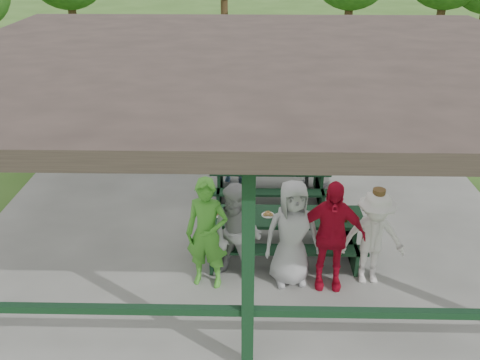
{
  "coord_description": "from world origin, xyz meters",
  "views": [
    {
      "loc": [
        0.01,
        -8.67,
        5.2
      ],
      "look_at": [
        -0.17,
        -0.3,
        1.07
      ],
      "focal_mm": 38.0,
      "sensor_mm": 36.0,
      "label": 1
    }
  ],
  "objects_px": {
    "contestant_grey_left": "(237,235)",
    "spectator_grey": "(313,150)",
    "spectator_blue": "(167,133)",
    "farm_trailer": "(147,74)",
    "contestant_white_fedora": "(373,238)",
    "picnic_table_near": "(282,229)",
    "picnic_table_far": "(270,178)",
    "spectator_lblue": "(235,151)",
    "pickup_truck": "(261,90)",
    "contestant_red": "(330,235)",
    "contestant_green": "(207,234)",
    "contestant_grey_mid": "(292,233)"
  },
  "relations": [
    {
      "from": "picnic_table_far",
      "to": "contestant_grey_mid",
      "type": "xyz_separation_m",
      "value": [
        0.25,
        -2.79,
        0.42
      ]
    },
    {
      "from": "farm_trailer",
      "to": "contestant_white_fedora",
      "type": "bearing_deg",
      "value": -86.5
    },
    {
      "from": "picnic_table_near",
      "to": "contestant_green",
      "type": "height_order",
      "value": "contestant_green"
    },
    {
      "from": "picnic_table_near",
      "to": "contestant_grey_left",
      "type": "xyz_separation_m",
      "value": [
        -0.76,
        -0.8,
        0.37
      ]
    },
    {
      "from": "contestant_red",
      "to": "spectator_lblue",
      "type": "xyz_separation_m",
      "value": [
        -1.56,
        3.7,
        -0.19
      ]
    },
    {
      "from": "spectator_lblue",
      "to": "spectator_grey",
      "type": "height_order",
      "value": "spectator_grey"
    },
    {
      "from": "spectator_grey",
      "to": "contestant_white_fedora",
      "type": "bearing_deg",
      "value": 118.61
    },
    {
      "from": "contestant_green",
      "to": "contestant_red",
      "type": "distance_m",
      "value": 1.89
    },
    {
      "from": "spectator_grey",
      "to": "pickup_truck",
      "type": "distance_m",
      "value": 5.61
    },
    {
      "from": "contestant_grey_left",
      "to": "spectator_grey",
      "type": "relative_size",
      "value": 1.03
    },
    {
      "from": "contestant_green",
      "to": "contestant_grey_mid",
      "type": "relative_size",
      "value": 1.04
    },
    {
      "from": "spectator_blue",
      "to": "spectator_grey",
      "type": "bearing_deg",
      "value": -176.4
    },
    {
      "from": "picnic_table_near",
      "to": "contestant_grey_mid",
      "type": "xyz_separation_m",
      "value": [
        0.09,
        -0.79,
        0.41
      ]
    },
    {
      "from": "contestant_green",
      "to": "pickup_truck",
      "type": "relative_size",
      "value": 0.39
    },
    {
      "from": "spectator_lblue",
      "to": "spectator_grey",
      "type": "relative_size",
      "value": 0.87
    },
    {
      "from": "spectator_lblue",
      "to": "contestant_green",
      "type": "bearing_deg",
      "value": 102.9
    },
    {
      "from": "picnic_table_far",
      "to": "spectator_lblue",
      "type": "relative_size",
      "value": 1.69
    },
    {
      "from": "contestant_white_fedora",
      "to": "spectator_grey",
      "type": "bearing_deg",
      "value": 97.92
    },
    {
      "from": "pickup_truck",
      "to": "farm_trailer",
      "type": "height_order",
      "value": "farm_trailer"
    },
    {
      "from": "picnic_table_far",
      "to": "spectator_grey",
      "type": "bearing_deg",
      "value": 36.42
    },
    {
      "from": "contestant_white_fedora",
      "to": "spectator_blue",
      "type": "bearing_deg",
      "value": 131.47
    },
    {
      "from": "picnic_table_near",
      "to": "contestant_white_fedora",
      "type": "distance_m",
      "value": 1.59
    },
    {
      "from": "picnic_table_near",
      "to": "contestant_red",
      "type": "bearing_deg",
      "value": -52.36
    },
    {
      "from": "contestant_grey_mid",
      "to": "spectator_blue",
      "type": "xyz_separation_m",
      "value": [
        -2.57,
        4.19,
        0.03
      ]
    },
    {
      "from": "spectator_blue",
      "to": "pickup_truck",
      "type": "bearing_deg",
      "value": -99.39
    },
    {
      "from": "contestant_green",
      "to": "farm_trailer",
      "type": "bearing_deg",
      "value": 117.17
    },
    {
      "from": "contestant_white_fedora",
      "to": "spectator_lblue",
      "type": "xyz_separation_m",
      "value": [
        -2.24,
        3.59,
        -0.09
      ]
    },
    {
      "from": "contestant_grey_left",
      "to": "spectator_blue",
      "type": "bearing_deg",
      "value": 131.97
    },
    {
      "from": "contestant_green",
      "to": "contestant_grey_mid",
      "type": "height_order",
      "value": "contestant_green"
    },
    {
      "from": "contestant_grey_mid",
      "to": "farm_trailer",
      "type": "xyz_separation_m",
      "value": [
        -4.24,
        10.5,
        -0.25
      ]
    },
    {
      "from": "picnic_table_near",
      "to": "picnic_table_far",
      "type": "height_order",
      "value": "same"
    },
    {
      "from": "contestant_red",
      "to": "spectator_blue",
      "type": "relative_size",
      "value": 1.0
    },
    {
      "from": "contestant_red",
      "to": "contestant_grey_left",
      "type": "bearing_deg",
      "value": -178.78
    },
    {
      "from": "contestant_red",
      "to": "spectator_grey",
      "type": "distance_m",
      "value": 3.58
    },
    {
      "from": "contestant_white_fedora",
      "to": "spectator_lblue",
      "type": "bearing_deg",
      "value": 120.89
    },
    {
      "from": "contestant_green",
      "to": "spectator_blue",
      "type": "relative_size",
      "value": 1.01
    },
    {
      "from": "picnic_table_far",
      "to": "farm_trailer",
      "type": "distance_m",
      "value": 8.69
    },
    {
      "from": "pickup_truck",
      "to": "contestant_green",
      "type": "bearing_deg",
      "value": 160.18
    },
    {
      "from": "picnic_table_far",
      "to": "contestant_grey_left",
      "type": "height_order",
      "value": "contestant_grey_left"
    },
    {
      "from": "picnic_table_near",
      "to": "contestant_grey_left",
      "type": "height_order",
      "value": "contestant_grey_left"
    },
    {
      "from": "picnic_table_near",
      "to": "pickup_truck",
      "type": "height_order",
      "value": "pickup_truck"
    },
    {
      "from": "picnic_table_near",
      "to": "spectator_lblue",
      "type": "bearing_deg",
      "value": 107.46
    },
    {
      "from": "contestant_grey_left",
      "to": "contestant_grey_mid",
      "type": "distance_m",
      "value": 0.85
    },
    {
      "from": "picnic_table_near",
      "to": "farm_trailer",
      "type": "distance_m",
      "value": 10.57
    },
    {
      "from": "contestant_white_fedora",
      "to": "picnic_table_near",
      "type": "bearing_deg",
      "value": 149.46
    },
    {
      "from": "contestant_red",
      "to": "picnic_table_near",
      "type": "bearing_deg",
      "value": 131.84
    },
    {
      "from": "spectator_blue",
      "to": "farm_trailer",
      "type": "relative_size",
      "value": 0.44
    },
    {
      "from": "contestant_grey_mid",
      "to": "farm_trailer",
      "type": "height_order",
      "value": "contestant_grey_mid"
    },
    {
      "from": "spectator_blue",
      "to": "contestant_white_fedora",
      "type": "bearing_deg",
      "value": 148.15
    },
    {
      "from": "contestant_white_fedora",
      "to": "spectator_grey",
      "type": "distance_m",
      "value": 3.51
    }
  ]
}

